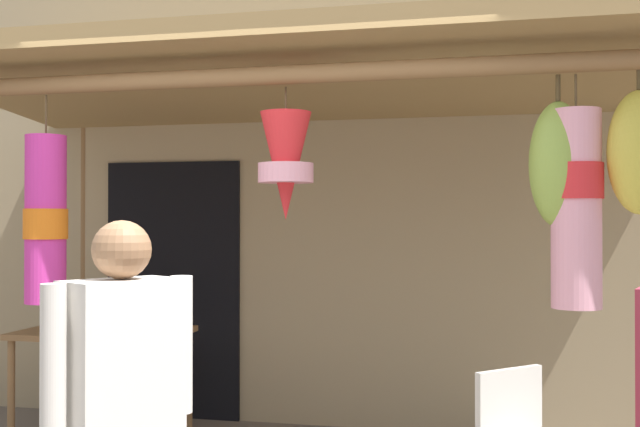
% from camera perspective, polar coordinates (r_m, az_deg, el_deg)
% --- Properties ---
extents(shop_facade, '(9.07, 0.29, 4.60)m').
position_cam_1_polar(shop_facade, '(5.99, 0.69, 6.71)').
color(shop_facade, '#9E8966').
rests_on(shop_facade, ground_plane).
extents(market_stall_canopy, '(4.79, 2.28, 2.59)m').
position_cam_1_polar(market_stall_canopy, '(4.87, 0.47, 7.99)').
color(market_stall_canopy, brown).
rests_on(market_stall_canopy, ground_plane).
extents(display_table, '(1.11, 0.73, 0.78)m').
position_cam_1_polar(display_table, '(5.66, -15.62, -9.15)').
color(display_table, brown).
rests_on(display_table, ground_plane).
extents(flower_heap_on_table, '(0.76, 0.53, 0.11)m').
position_cam_1_polar(flower_heap_on_table, '(5.65, -15.34, -7.61)').
color(flower_heap_on_table, orange).
rests_on(flower_heap_on_table, display_table).
extents(customer_foreground, '(0.40, 0.52, 1.54)m').
position_cam_1_polar(customer_foreground, '(2.89, -14.38, -13.23)').
color(customer_foreground, orange).
rests_on(customer_foreground, ground_plane).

